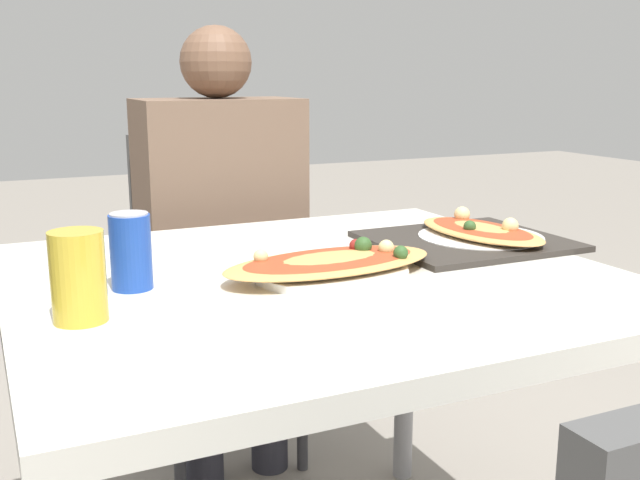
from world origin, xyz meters
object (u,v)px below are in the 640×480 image
Objects in this scene: dining_table at (313,313)px; chair_far_seated at (211,280)px; drink_glass at (78,277)px; pizza_second at (481,233)px; person_seated at (222,220)px; pizza_main at (331,265)px; soda_can at (131,251)px.

chair_far_seated is (0.05, 0.81, -0.15)m from dining_table.
dining_table is at bearing 13.73° from drink_glass.
pizza_second is at bearing 10.39° from dining_table.
chair_far_seated is 0.22m from person_seated.
person_seated is 2.93× the size of pizza_main.
pizza_main is (-0.03, -0.84, 0.24)m from chair_far_seated.
pizza_second reaches higher than dining_table.
drink_glass is 0.84m from pizza_second.
pizza_main is at bearing 87.74° from chair_far_seated.
chair_far_seated is at bearing 86.18° from dining_table.
pizza_main is at bearing 87.37° from person_seated.
person_seated reaches higher than chair_far_seated.
soda_can is at bearing 61.28° from person_seated.
soda_can is 0.17m from drink_glass.
dining_table is at bearing 85.54° from person_seated.
chair_far_seated is at bearing -90.00° from person_seated.
soda_can is (-0.36, -0.66, 0.09)m from person_seated.
pizza_main is at bearing -54.41° from dining_table.
chair_far_seated is 0.76× the size of person_seated.
soda_can is 0.96× the size of drink_glass.
dining_table is 0.10m from pizza_main.
dining_table is 0.86× the size of person_seated.
chair_far_seated reaches higher than pizza_main.
drink_glass is (-0.43, -0.07, 0.05)m from pizza_main.
soda_can is at bearing 53.56° from drink_glass.
chair_far_seated is 2.69× the size of pizza_second.
dining_table is 0.44m from drink_glass.
drink_glass is (-0.46, -0.91, 0.29)m from chair_far_seated.
person_seated is at bearing 87.37° from pizza_main.
drink_glass is 0.39× the size of pizza_second.
chair_far_seated is at bearing 87.74° from pizza_main.
pizza_main is (0.02, -0.03, 0.09)m from dining_table.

